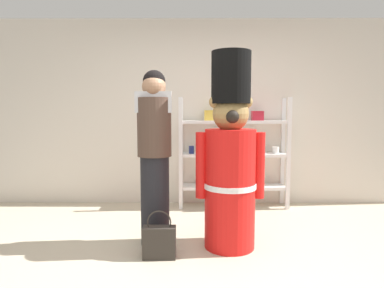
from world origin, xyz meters
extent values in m
plane|color=beige|center=(0.00, 0.00, 0.00)|extent=(6.40, 6.40, 0.00)
cube|color=silver|center=(0.00, 2.20, 1.30)|extent=(6.40, 0.12, 2.60)
cube|color=white|center=(-0.26, 1.83, 0.75)|extent=(0.05, 0.05, 1.51)
cube|color=white|center=(1.19, 1.83, 0.75)|extent=(0.05, 0.05, 1.51)
cube|color=white|center=(-0.26, 2.13, 0.75)|extent=(0.05, 0.05, 1.51)
cube|color=white|center=(1.19, 2.13, 0.75)|extent=(0.05, 0.05, 1.51)
cube|color=white|center=(0.47, 1.98, 0.27)|extent=(1.44, 0.30, 0.04)
cube|color=white|center=(0.47, 1.98, 0.72)|extent=(1.44, 0.30, 0.04)
cube|color=white|center=(0.47, 1.98, 1.17)|extent=(1.44, 0.30, 0.04)
cylinder|color=navy|center=(-0.11, 1.94, 0.80)|extent=(0.07, 0.07, 0.10)
cylinder|color=pink|center=(0.18, 2.00, 0.78)|extent=(0.10, 0.10, 0.08)
cylinder|color=blue|center=(0.47, 1.98, 0.79)|extent=(0.10, 0.10, 0.09)
cylinder|color=green|center=(0.75, 1.97, 0.79)|extent=(0.10, 0.10, 0.09)
cylinder|color=white|center=(1.04, 1.96, 0.79)|extent=(0.09, 0.09, 0.09)
cylinder|color=#596B33|center=(0.11, 1.99, 0.38)|extent=(0.07, 0.07, 0.18)
cylinder|color=#B27226|center=(0.83, 1.98, 0.40)|extent=(0.07, 0.07, 0.21)
cube|color=gold|center=(0.14, 1.98, 1.26)|extent=(0.15, 0.12, 0.14)
cube|color=#B21E2D|center=(0.79, 1.98, 1.26)|extent=(0.15, 0.12, 0.13)
cylinder|color=red|center=(0.27, 0.57, 0.57)|extent=(0.48, 0.48, 1.14)
cylinder|color=white|center=(0.27, 0.57, 0.61)|extent=(0.50, 0.50, 0.05)
sphere|color=#9D7D49|center=(0.27, 0.57, 1.29)|extent=(0.34, 0.34, 0.34)
sphere|color=#9D7D49|center=(0.12, 0.57, 1.40)|extent=(0.12, 0.12, 0.12)
sphere|color=#9D7D49|center=(0.41, 0.57, 1.40)|extent=(0.12, 0.12, 0.12)
cylinder|color=black|center=(0.27, 0.57, 1.62)|extent=(0.37, 0.37, 0.48)
cylinder|color=red|center=(-0.01, 0.57, 0.80)|extent=(0.11, 0.11, 0.63)
cylinder|color=red|center=(0.54, 0.57, 0.80)|extent=(0.11, 0.11, 0.63)
sphere|color=black|center=(0.27, 0.41, 1.26)|extent=(0.12, 0.12, 0.12)
cylinder|color=black|center=(-0.46, 0.63, 0.44)|extent=(0.28, 0.28, 0.88)
cylinder|color=#4C382D|center=(-0.46, 0.63, 1.16)|extent=(0.33, 0.33, 0.56)
sphere|color=#A37556|center=(-0.46, 0.63, 1.55)|extent=(0.23, 0.23, 0.23)
cube|color=silver|center=(-0.46, 0.57, 1.40)|extent=(0.35, 0.04, 0.20)
sphere|color=black|center=(-0.46, 0.65, 1.60)|extent=(0.22, 0.22, 0.22)
cube|color=#332D28|center=(-0.39, 0.31, 0.14)|extent=(0.29, 0.12, 0.29)
torus|color=#332D28|center=(-0.39, 0.31, 0.33)|extent=(0.22, 0.01, 0.22)
camera|label=1|loc=(-0.08, -2.54, 1.29)|focal=30.84mm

